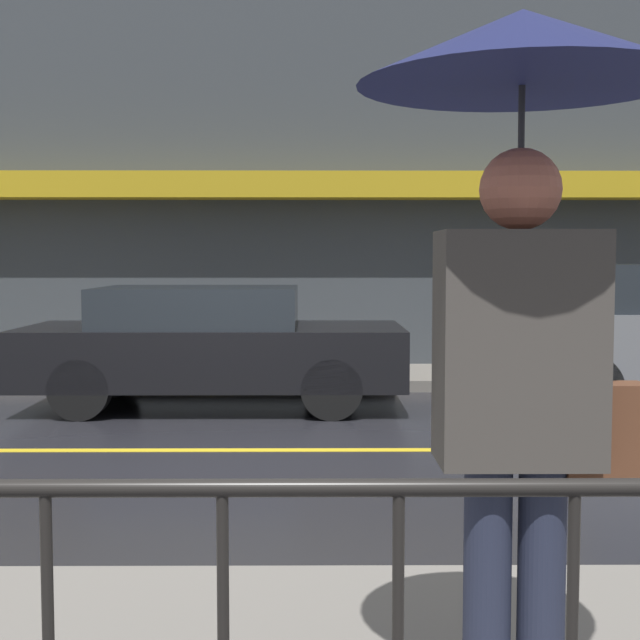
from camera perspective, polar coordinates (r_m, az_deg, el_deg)
The scene contains 6 objects.
ground_plane at distance 7.63m, azimuth -4.33°, elevation -8.32°, with size 80.00×80.00×0.00m, color black.
sidewalk_far at distance 11.65m, azimuth -2.94°, elevation -3.67°, with size 28.00×1.74×0.14m.
lane_marking at distance 7.63m, azimuth -4.33°, elevation -8.29°, with size 25.20×0.12×0.01m.
building_storefront at distance 12.59m, azimuth -2.78°, elevation 9.26°, with size 28.00×0.85×5.58m.
pedestrian at distance 2.71m, azimuth 12.83°, elevation 7.45°, with size 0.97×0.97×2.21m.
car_black at distance 9.74m, azimuth -7.03°, elevation -1.59°, with size 4.08×1.72×1.31m.
Camera 1 is at (0.52, -7.44, 1.63)m, focal length 50.00 mm.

